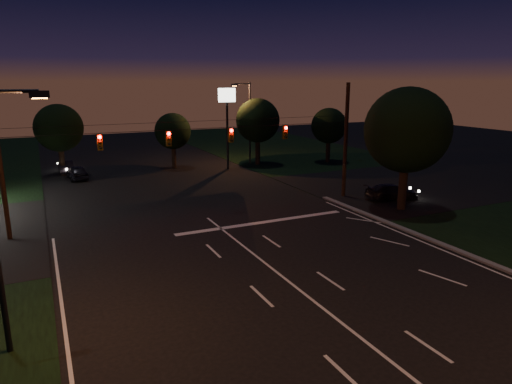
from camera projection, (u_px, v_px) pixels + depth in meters
ground at (322, 307)px, 18.84m from camera, size 140.00×140.00×0.00m
cross_street_right at (409, 184)px, 41.24m from camera, size 20.00×16.00×0.02m
stop_bar at (263, 222)px, 30.18m from camera, size 12.00×0.50×0.01m
utility_pole_right at (343, 196)px, 37.02m from camera, size 0.30×0.30×9.00m
utility_pole_left at (10, 239)px, 26.97m from camera, size 0.28×0.28×8.00m
signal_span at (201, 136)px, 30.66m from camera, size 24.00×0.40×1.56m
pole_sign_right at (227, 110)px, 47.01m from camera, size 1.80×0.30×8.40m
street_light_right_far at (248, 117)px, 50.36m from camera, size 2.20×0.35×9.00m
tree_right_near at (406, 131)px, 32.07m from camera, size 6.00×6.00×8.76m
tree_far_b at (59, 128)px, 44.33m from camera, size 4.60×4.60×6.98m
tree_far_c at (173, 132)px, 48.20m from camera, size 3.80×3.80×5.86m
tree_far_d at (257, 121)px, 50.02m from camera, size 4.80×4.80×7.30m
tree_far_e at (328, 126)px, 51.77m from camera, size 4.00×4.00×6.18m
car_oncoming_a at (77, 172)px, 43.22m from camera, size 1.96×4.03×1.33m
car_oncoming_b at (66, 167)px, 46.33m from camera, size 1.39×3.81×1.25m
car_cross at (392, 192)px, 35.82m from camera, size 4.52×2.55×1.23m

